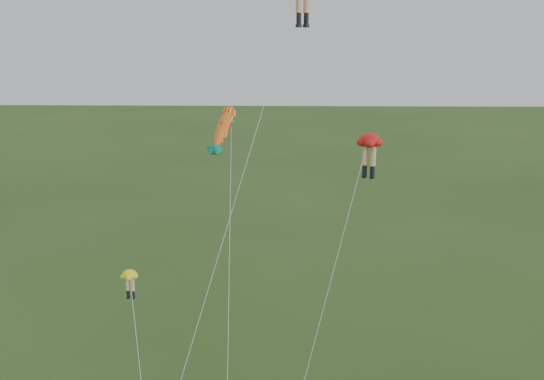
{
  "coord_description": "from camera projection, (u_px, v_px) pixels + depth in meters",
  "views": [
    {
      "loc": [
        3.51,
        -25.99,
        20.78
      ],
      "look_at": [
        2.7,
        6.0,
        12.41
      ],
      "focal_mm": 40.0,
      "sensor_mm": 36.0,
      "label": 1
    }
  ],
  "objects": [
    {
      "name": "legs_kite_red_mid",
      "position": [
        368.0,
        148.0,
        31.42
      ],
      "size": [
        5.49,
        6.94,
        15.71
      ],
      "rotation": [
        0.0,
        0.0,
        -0.43
      ],
      "color": "red",
      "rests_on": "ground"
    },
    {
      "name": "legs_kite_yellow",
      "position": [
        130.0,
        285.0,
        32.47
      ],
      "size": [
        3.28,
        8.29,
        8.36
      ],
      "rotation": [
        0.0,
        0.0,
        -0.21
      ],
      "color": "#FFF520",
      "rests_on": "ground"
    },
    {
      "name": "fish_kite",
      "position": [
        224.0,
        128.0,
        36.0
      ],
      "size": [
        2.06,
        14.6,
        16.71
      ],
      "rotation": [
        0.64,
        0.0,
        -0.26
      ],
      "color": "gold",
      "rests_on": "ground"
    }
  ]
}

